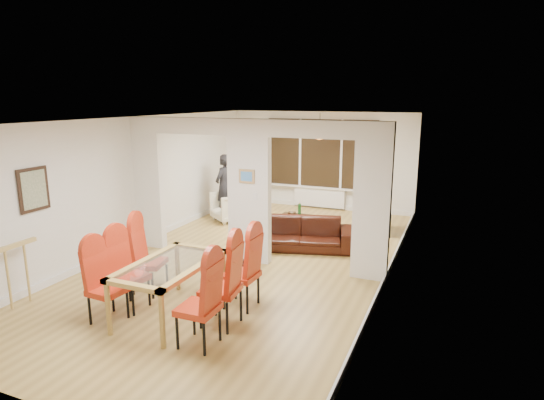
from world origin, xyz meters
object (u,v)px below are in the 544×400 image
Objects in this scene: dining_chair_ra at (198,302)px; dining_chair_rb at (220,283)px; bottle at (299,209)px; armchair at (230,207)px; bowl at (292,213)px; coffee_table at (299,220)px; dining_chair_rc at (241,269)px; dining_chair_lc at (149,258)px; sofa at (300,233)px; television at (384,221)px; dining_chair_lb at (130,273)px; dining_table at (171,289)px; dining_chair_la at (107,285)px; person at (224,186)px.

dining_chair_rb is (0.00, 0.55, 0.02)m from dining_chair_ra.
armchair is at bearing -165.29° from bottle.
bottle is at bearing -3.61° from bowl.
coffee_table is 2.98× the size of bottle.
dining_chair_rc is at bearing -81.25° from bottle.
dining_chair_lc is at bearing -41.30° from armchair.
dining_chair_rc is 2.80m from sofa.
armchair is 0.88× the size of coffee_table.
television is (1.37, 1.81, -0.05)m from sofa.
dining_chair_lb is 0.96× the size of dining_chair_ra.
dining_chair_ra reaches higher than dining_table.
dining_chair_lb reaches higher than dining_chair_la.
person is 2.05m from coffee_table.
dining_table is at bearing 147.02° from television.
dining_chair_lb is 5.25m from bottle.
armchair reaches higher than bottle.
dining_chair_rb is 5.25m from armchair.
sofa is at bearing 7.77° from armchair.
armchair is 3.69m from television.
dining_chair_ra is at bearing -28.35° from armchair.
dining_table is 5.14m from bottle.
dining_chair_la is (-0.67, -0.48, 0.15)m from dining_table.
armchair is at bearing 108.10° from dining_chair_lb.
dining_table is 0.92m from dining_chair_lc.
bottle is at bearing 100.21° from person.
bowl is (-0.89, 5.13, -0.36)m from dining_chair_rb.
dining_chair_lc is (-0.08, 0.99, 0.03)m from dining_chair_la.
coffee_table is (-0.68, 5.61, -0.46)m from dining_chair_ra.
dining_chair_lc is 1.84m from dining_chair_ra.
bottle is (-0.70, 4.53, -0.21)m from dining_chair_rc.
dining_chair_la is 0.43m from dining_chair_lb.
armchair is at bearing 110.26° from dining_chair_rb.
armchair is at bearing 86.58° from television.
dining_chair_rb is at bearing -29.89° from dining_chair_lc.
dining_chair_ra is at bearing -83.07° from coffee_table.
dining_chair_rb is at bearing 10.11° from dining_chair_lb.
bowl is at bearing 103.15° from dining_chair_rc.
dining_chair_lc reaches higher than sofa.
dining_chair_ra is 0.55m from dining_chair_rb.
dining_chair_lb is 1.49m from dining_chair_ra.
dining_chair_la is 1.36× the size of armchair.
dining_chair_lc is 0.99× the size of dining_chair_rc.
dining_chair_lb is at bearing 141.44° from television.
dining_table is at bearing 174.95° from dining_chair_rb.
dining_table is 1.44× the size of dining_chair_rc.
dining_chair_rc is 5.03m from person.
dining_chair_ra is 0.70× the size of person.
dining_table is 1.81× the size of television.
armchair is at bearing 54.61° from person.
sofa is at bearing -64.79° from bowl.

